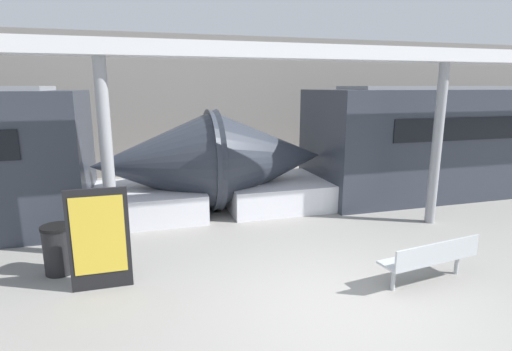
{
  "coord_description": "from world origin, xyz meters",
  "views": [
    {
      "loc": [
        -2.54,
        -4.78,
        3.2
      ],
      "look_at": [
        -0.31,
        2.9,
        1.4
      ],
      "focal_mm": 28.0,
      "sensor_mm": 36.0,
      "label": 1
    }
  ],
  "objects_px": {
    "support_column_far": "(437,146)",
    "poster_board": "(99,239)",
    "trash_bin": "(58,249)",
    "support_column_near": "(107,162)",
    "bench_near": "(431,257)"
  },
  "relations": [
    {
      "from": "trash_bin",
      "to": "support_column_near",
      "type": "bearing_deg",
      "value": 26.54
    },
    {
      "from": "support_column_far",
      "to": "support_column_near",
      "type": "bearing_deg",
      "value": 180.0
    },
    {
      "from": "trash_bin",
      "to": "support_column_far",
      "type": "distance_m",
      "value": 8.18
    },
    {
      "from": "poster_board",
      "to": "support_column_far",
      "type": "bearing_deg",
      "value": 9.68
    },
    {
      "from": "poster_board",
      "to": "support_column_near",
      "type": "relative_size",
      "value": 0.45
    },
    {
      "from": "poster_board",
      "to": "support_column_far",
      "type": "relative_size",
      "value": 0.45
    },
    {
      "from": "support_column_far",
      "to": "poster_board",
      "type": "bearing_deg",
      "value": -170.32
    },
    {
      "from": "bench_near",
      "to": "poster_board",
      "type": "distance_m",
      "value": 5.36
    },
    {
      "from": "bench_near",
      "to": "trash_bin",
      "type": "xyz_separation_m",
      "value": [
        -5.94,
        2.13,
        -0.04
      ]
    },
    {
      "from": "trash_bin",
      "to": "support_column_far",
      "type": "height_order",
      "value": "support_column_far"
    },
    {
      "from": "bench_near",
      "to": "support_column_far",
      "type": "xyz_separation_m",
      "value": [
        2.1,
        2.57,
        1.38
      ]
    },
    {
      "from": "poster_board",
      "to": "support_column_near",
      "type": "xyz_separation_m",
      "value": [
        0.11,
        1.24,
        1.01
      ]
    },
    {
      "from": "bench_near",
      "to": "support_column_near",
      "type": "bearing_deg",
      "value": 145.39
    },
    {
      "from": "poster_board",
      "to": "bench_near",
      "type": "bearing_deg",
      "value": -14.4
    },
    {
      "from": "support_column_near",
      "to": "poster_board",
      "type": "bearing_deg",
      "value": -95.19
    }
  ]
}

